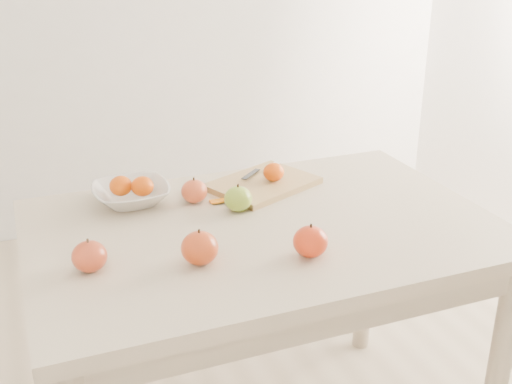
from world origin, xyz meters
name	(u,v)px	position (x,y,z in m)	size (l,w,h in m)	color
table	(263,257)	(0.00, 0.00, 0.65)	(1.20, 0.80, 0.75)	beige
cutting_board	(263,184)	(0.10, 0.24, 0.76)	(0.30, 0.22, 0.02)	tan
board_tangerine	(274,172)	(0.13, 0.23, 0.80)	(0.06, 0.06, 0.05)	#DD5307
fruit_bowl	(131,194)	(-0.29, 0.26, 0.78)	(0.21, 0.21, 0.05)	silver
bowl_tangerine_near	(121,186)	(-0.32, 0.27, 0.80)	(0.06, 0.06, 0.06)	#D75807
bowl_tangerine_far	(142,186)	(-0.26, 0.25, 0.80)	(0.06, 0.06, 0.06)	#C94307
orange_peel_a	(194,194)	(-0.11, 0.26, 0.75)	(0.06, 0.04, 0.00)	#CF570E
orange_peel_b	(218,202)	(-0.06, 0.17, 0.75)	(0.04, 0.04, 0.00)	orange
paring_knife	(268,169)	(0.14, 0.31, 0.78)	(0.15, 0.10, 0.01)	white
apple_green	(238,199)	(-0.03, 0.10, 0.78)	(0.08, 0.08, 0.07)	#6E9A1D
apple_red_c	(200,248)	(-0.21, -0.14, 0.79)	(0.09, 0.09, 0.08)	#8B0E04
apple_red_b	(89,256)	(-0.45, -0.08, 0.79)	(0.08, 0.08, 0.07)	maroon
apple_red_a	(194,191)	(-0.13, 0.20, 0.78)	(0.07, 0.07, 0.07)	#A11416
apple_red_e	(310,242)	(0.04, -0.20, 0.79)	(0.08, 0.08, 0.07)	#A20B01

